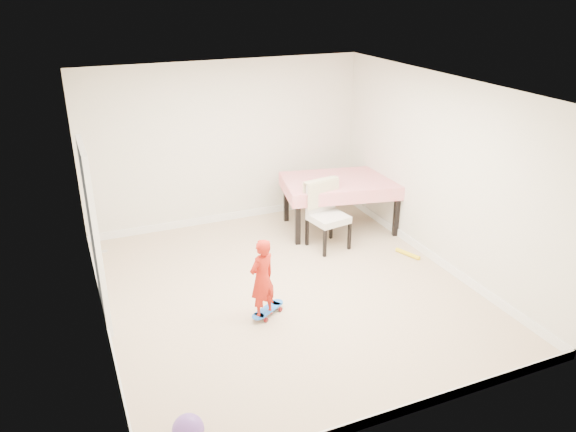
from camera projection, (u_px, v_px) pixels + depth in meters
name	position (u px, v px, depth m)	size (l,w,h in m)	color
ground	(287.00, 290.00, 7.25)	(5.00, 5.00, 0.00)	tan
ceiling	(287.00, 89.00, 6.24)	(4.50, 5.00, 0.04)	silver
wall_back	(226.00, 144.00, 8.84)	(4.50, 0.04, 2.60)	beige
wall_front	(403.00, 296.00, 4.64)	(4.50, 0.04, 2.60)	beige
wall_left	(93.00, 226.00, 5.94)	(0.04, 5.00, 2.60)	beige
wall_right	(439.00, 173.00, 7.54)	(0.04, 5.00, 2.60)	beige
door	(95.00, 238.00, 6.30)	(0.10, 0.94, 2.11)	white
baseboard_back	(229.00, 216.00, 9.34)	(4.50, 0.02, 0.12)	white
baseboard_front	(393.00, 414.00, 5.12)	(4.50, 0.02, 0.12)	white
baseboard_left	(107.00, 325.00, 6.42)	(0.02, 5.00, 0.12)	white
baseboard_right	(431.00, 255.00, 8.03)	(0.02, 5.00, 0.12)	white
dining_table	(340.00, 204.00, 8.90)	(1.75, 1.10, 0.83)	red
dining_chair	(329.00, 216.00, 8.22)	(0.55, 0.63, 1.01)	silver
skateboard	(268.00, 312.00, 6.72)	(0.52, 0.19, 0.08)	#1C7EEE
child	(262.00, 281.00, 6.47)	(0.36, 0.24, 0.99)	red
balloon	(188.00, 430.00, 4.83)	(0.28, 0.28, 0.28)	#7249AF
foam_toy	(408.00, 254.00, 8.14)	(0.06, 0.06, 0.40)	yellow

